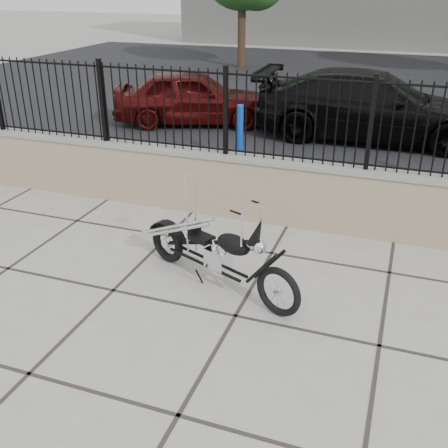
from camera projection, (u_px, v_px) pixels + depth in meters
name	position (u px, v px, depth m)	size (l,w,h in m)	color
ground_plane	(236.00, 316.00, 5.63)	(90.00, 90.00, 0.00)	#99968E
parking_lot	(363.00, 94.00, 16.27)	(30.00, 30.00, 0.00)	black
retaining_wall	(291.00, 193.00, 7.55)	(14.00, 0.36, 0.96)	gray
iron_fence	(295.00, 119.00, 7.09)	(14.00, 0.08, 1.20)	black
chopper_motorcycle	(215.00, 235.00, 5.93)	(2.18, 0.38, 1.31)	black
car_red	(193.00, 97.00, 12.73)	(1.52, 3.79, 1.29)	#3E0908
car_black	(371.00, 106.00, 11.46)	(2.06, 5.08, 1.47)	black
bollard_a	(240.00, 133.00, 10.14)	(0.13, 0.13, 1.10)	#0C36B9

